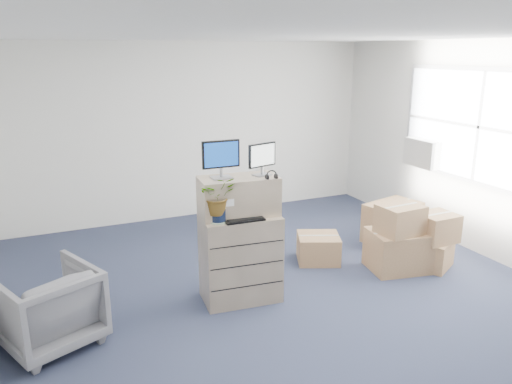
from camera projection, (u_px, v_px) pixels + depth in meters
ground at (295, 308)px, 5.33m from camera, size 7.00×7.00×0.00m
wall_back at (194, 131)px, 8.03m from camera, size 6.00×0.02×2.80m
window at (481, 127)px, 6.46m from camera, size 0.07×2.72×1.52m
ac_unit at (423, 153)px, 7.35m from camera, size 0.24×0.60×0.40m
filing_cabinet_lower at (240, 258)px, 5.43m from camera, size 0.87×0.58×0.96m
filing_cabinet_upper at (239, 196)px, 5.28m from camera, size 0.86×0.49×0.41m
monitor_left at (221, 157)px, 5.12m from camera, size 0.40×0.15×0.40m
monitor_right at (262, 157)px, 5.24m from camera, size 0.34×0.18×0.35m
headphones at (271, 176)px, 5.15m from camera, size 0.12×0.02×0.12m
keyboard at (244, 220)px, 5.14m from camera, size 0.43×0.19×0.02m
mouse at (274, 214)px, 5.31m from camera, size 0.11×0.08×0.03m
water_bottle at (248, 202)px, 5.37m from camera, size 0.07×0.07×0.24m
phone_dock at (236, 211)px, 5.31m from camera, size 0.06×0.05×0.12m
external_drive at (269, 207)px, 5.51m from camera, size 0.22×0.19×0.06m
tissue_box at (266, 202)px, 5.43m from camera, size 0.24×0.13×0.09m
potted_plant at (218, 201)px, 5.05m from camera, size 0.39×0.43×0.40m
office_chair at (48, 304)px, 4.58m from camera, size 1.04×1.01×0.83m
cardboard_boxes at (393, 236)px, 6.54m from camera, size 2.12×1.58×0.86m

